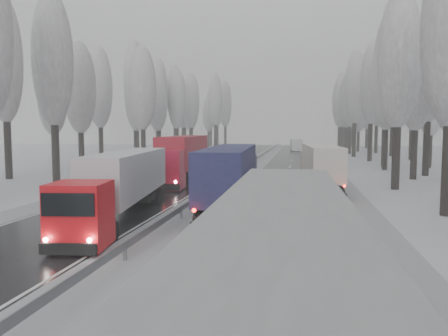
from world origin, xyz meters
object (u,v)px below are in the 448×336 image
(truck_blue_box, at_px, (232,173))
(truck_grey_tarp, at_px, (284,263))
(box_truck_distant, at_px, (296,145))
(truck_cream_box, at_px, (319,163))
(truck_red_red, at_px, (182,155))
(truck_red_white, at_px, (123,180))

(truck_blue_box, bearing_deg, truck_grey_tarp, -80.40)
(box_truck_distant, bearing_deg, truck_cream_box, -92.66)
(truck_cream_box, height_order, box_truck_distant, truck_cream_box)
(truck_cream_box, bearing_deg, box_truck_distant, 88.66)
(truck_blue_box, distance_m, truck_red_red, 15.56)
(truck_red_red, bearing_deg, box_truck_distant, 76.33)
(truck_grey_tarp, distance_m, box_truck_distant, 94.55)
(truck_red_red, bearing_deg, truck_cream_box, -17.99)
(truck_red_white, bearing_deg, truck_grey_tarp, -63.38)
(truck_grey_tarp, distance_m, truck_cream_box, 28.83)
(box_truck_distant, relative_size, truck_red_white, 0.53)
(truck_grey_tarp, distance_m, truck_blue_box, 18.46)
(truck_blue_box, xyz_separation_m, truck_red_white, (-5.63, -3.89, -0.14))
(box_truck_distant, xyz_separation_m, truck_red_white, (-8.96, -80.39, 0.73))
(truck_red_red, bearing_deg, truck_grey_tarp, -75.30)
(truck_red_white, bearing_deg, box_truck_distant, 76.19)
(truck_grey_tarp, bearing_deg, truck_red_white, 123.31)
(truck_blue_box, height_order, truck_cream_box, truck_blue_box)
(box_truck_distant, height_order, truck_red_red, truck_red_red)
(truck_grey_tarp, distance_m, truck_red_white, 17.08)
(truck_grey_tarp, relative_size, truck_blue_box, 0.95)
(truck_cream_box, bearing_deg, truck_red_red, 162.71)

